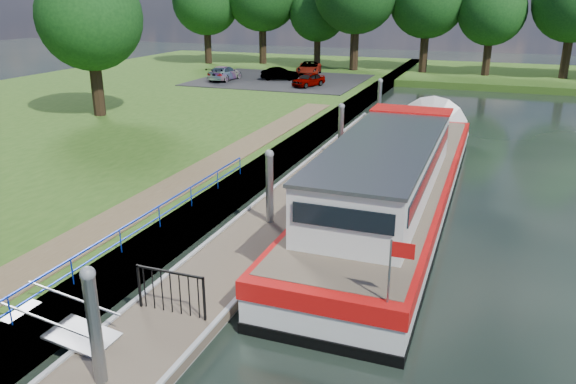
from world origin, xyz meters
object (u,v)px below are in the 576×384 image
at_px(barge, 399,177).
at_px(car_a, 309,80).
at_px(car_d, 309,68).
at_px(pontoon, 311,188).
at_px(car_c, 224,73).
at_px(car_b, 280,74).

height_order(barge, car_a, barge).
bearing_deg(barge, car_d, 114.76).
bearing_deg(pontoon, car_d, 108.63).
xyz_separation_m(pontoon, car_c, (-15.48, 23.05, 1.26)).
relative_size(car_a, car_b, 0.98).
height_order(pontoon, car_a, car_a).
bearing_deg(pontoon, car_a, 108.77).
relative_size(car_a, car_d, 0.72).
height_order(barge, car_c, barge).
bearing_deg(car_a, car_d, 129.45).
distance_m(barge, car_a, 24.90).
distance_m(car_a, car_d, 6.82).
height_order(pontoon, barge, barge).
distance_m(car_a, car_c, 7.99).
distance_m(car_c, car_d, 8.09).
bearing_deg(car_d, barge, -77.54).
xyz_separation_m(barge, car_b, (-14.64, 24.89, 0.28)).
bearing_deg(car_d, car_c, -148.25).
relative_size(barge, car_b, 6.59).
xyz_separation_m(pontoon, car_a, (-7.54, 22.19, 1.19)).
distance_m(car_b, car_d, 4.10).
distance_m(pontoon, car_b, 27.18).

